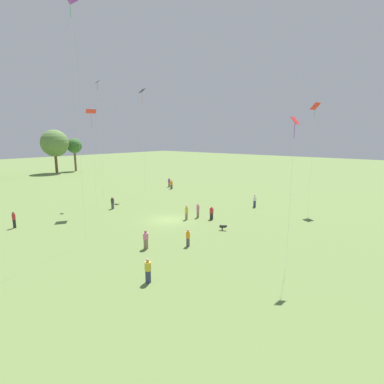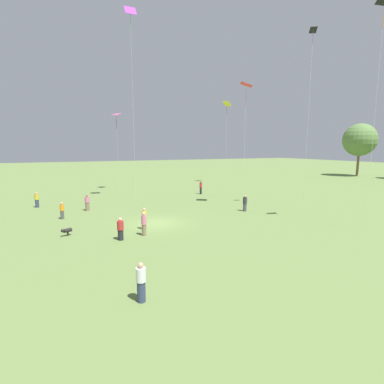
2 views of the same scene
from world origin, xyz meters
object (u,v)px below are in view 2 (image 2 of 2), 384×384
object	(u,v)px
person_3	(201,188)
kite_4	(312,48)
person_10	(37,200)
kite_6	(116,117)
dog_0	(66,231)
person_4	(144,219)
kite_2	(384,9)
person_6	(144,224)
kite_3	(227,106)
person_2	(120,229)
person_5	(62,211)
kite_7	(246,88)
kite_1	(131,18)
person_8	(87,203)
person_7	(245,203)
person_9	(141,282)

from	to	relation	value
person_3	kite_4	size ratio (longest dim) A/B	0.10
person_10	kite_6	world-z (taller)	kite_6
kite_4	dog_0	xyz separation A→B (m)	(-0.69, -22.52, -15.46)
person_4	kite_2	bearing A→B (deg)	21.03
person_4	kite_2	xyz separation A→B (m)	(7.51, 15.80, 15.34)
person_6	kite_6	world-z (taller)	kite_6
kite_3	dog_0	size ratio (longest dim) A/B	18.04
person_3	person_6	world-z (taller)	person_3
person_2	kite_3	size ratio (longest dim) A/B	0.11
person_3	person_10	distance (m)	20.36
kite_6	person_5	bearing A→B (deg)	-19.26
person_10	kite_7	xyz separation A→B (m)	(9.30, 20.43, 11.67)
kite_2	kite_7	distance (m)	12.77
kite_1	kite_7	distance (m)	14.79
person_6	person_8	bearing A→B (deg)	-7.68
person_2	person_4	xyz separation A→B (m)	(-1.95, 2.28, 0.09)
person_7	kite_2	xyz separation A→B (m)	(9.89, 4.55, 15.39)
person_4	person_6	size ratio (longest dim) A/B	0.98
person_9	kite_1	bearing A→B (deg)	174.41
kite_1	dog_0	bearing A→B (deg)	-80.20
person_9	person_10	xyz separation A→B (m)	(-24.40, -4.92, -0.02)
person_6	kite_2	xyz separation A→B (m)	(5.91, 16.28, 15.31)
person_2	person_9	bearing A→B (deg)	163.63
person_2	person_6	xyz separation A→B (m)	(-0.36, 1.79, 0.11)
person_9	kite_7	bearing A→B (deg)	142.33
person_10	kite_3	distance (m)	33.64
person_4	kite_6	xyz separation A→B (m)	(-22.60, 2.47, 10.04)
kite_1	kite_3	distance (m)	23.28
person_7	person_6	bearing A→B (deg)	-94.37
person_2	dog_0	distance (m)	4.35
person_4	person_7	size ratio (longest dim) A/B	1.04
person_5	kite_2	distance (m)	30.07
kite_2	kite_4	world-z (taller)	kite_4
person_7	person_8	bearing A→B (deg)	-138.79
person_5	kite_1	world-z (taller)	kite_1
person_3	person_4	distance (m)	18.86
person_2	kite_3	world-z (taller)	kite_3
person_4	person_9	xyz separation A→B (m)	(10.90, -3.23, -0.01)
kite_3	kite_4	bearing A→B (deg)	-159.45
person_9	kite_3	size ratio (longest dim) A/B	0.12
person_10	kite_2	xyz separation A→B (m)	(21.00, 23.95, 15.38)
person_6	dog_0	xyz separation A→B (m)	(-2.29, -5.23, -0.49)
kite_4	kite_6	size ratio (longest dim) A/B	1.55
person_7	dog_0	bearing A→B (deg)	-107.42
person_7	person_3	bearing A→B (deg)	152.41
person_4	person_5	xyz separation A→B (m)	(-6.58, -5.83, -0.09)
person_7	kite_4	xyz separation A→B (m)	(2.38, 5.57, 15.05)
person_5	kite_4	bearing A→B (deg)	128.64
kite_7	person_4	bearing A→B (deg)	-176.99
person_4	kite_7	xyz separation A→B (m)	(-4.19, 12.28, 11.63)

